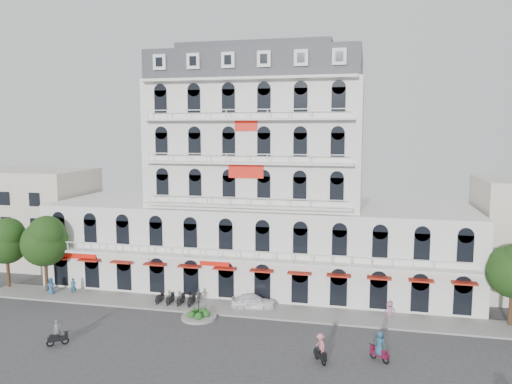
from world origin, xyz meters
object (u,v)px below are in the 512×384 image
(rider_west, at_px, (57,334))
(rider_east, at_px, (380,346))
(parked_car, at_px, (253,301))
(rider_center, at_px, (320,347))

(rider_west, distance_m, rider_east, 24.98)
(parked_car, xyz_separation_m, rider_west, (-13.29, -11.37, 0.21))
(rider_west, bearing_deg, rider_east, -29.68)
(parked_car, distance_m, rider_east, 14.42)
(parked_car, bearing_deg, rider_east, -136.08)
(rider_center, bearing_deg, rider_west, -118.25)
(rider_west, xyz_separation_m, rider_center, (20.57, 1.58, 0.24))
(rider_west, relative_size, rider_center, 0.95)
(rider_west, height_order, rider_east, rider_east)
(rider_west, height_order, rider_center, rider_center)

